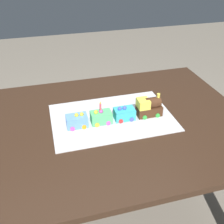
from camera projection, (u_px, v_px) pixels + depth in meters
name	position (u px, v px, depth m)	size (l,w,h in m)	color
ground_plane	(110.00, 215.00, 1.71)	(8.00, 8.00, 0.00)	gray
dining_table	(109.00, 139.00, 1.37)	(1.40, 1.00, 0.74)	#382316
cake_board	(112.00, 117.00, 1.34)	(0.60, 0.40, 0.00)	silver
cake_locomotive	(149.00, 107.00, 1.33)	(0.14, 0.08, 0.12)	#472816
cake_car_flatbed_turquoise	(124.00, 113.00, 1.31)	(0.10, 0.08, 0.07)	#38B7C6
cake_car_caboose_mint_green	(101.00, 117.00, 1.29)	(0.10, 0.08, 0.07)	#59CC7A
cake_car_hopper_sky_blue	(77.00, 121.00, 1.26)	(0.10, 0.08, 0.07)	#669EEA
birthday_candle	(100.00, 105.00, 1.25)	(0.01, 0.01, 0.05)	#F24C59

